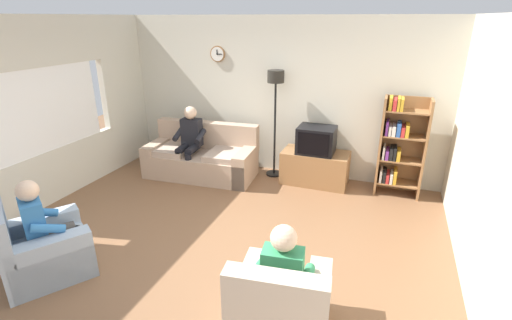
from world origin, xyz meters
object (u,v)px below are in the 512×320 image
object	(u,v)px
bookshelf	(399,145)
armchair_near_bookshelf	(281,309)
floor_lamp	(275,95)
person_in_right_armchair	(284,273)
tv_stand	(315,168)
person_on_couch	(189,138)
couch	(202,158)
tv	(316,140)
armchair_near_window	(41,251)
person_in_left_armchair	(45,223)

from	to	relation	value
bookshelf	armchair_near_bookshelf	world-z (taller)	bookshelf
floor_lamp	person_in_right_armchair	xyz separation A→B (m)	(1.16, -3.36, -0.85)
tv_stand	person_on_couch	xyz separation A→B (m)	(-2.12, -0.47, 0.42)
couch	tv	xyz separation A→B (m)	(1.96, 0.33, 0.46)
tv_stand	tv	world-z (taller)	tv
armchair_near_window	armchair_near_bookshelf	world-z (taller)	same
couch	person_in_left_armchair	size ratio (longest dim) A/B	1.75
floor_lamp	person_in_left_armchair	distance (m)	3.84
armchair_near_window	person_in_right_armchair	world-z (taller)	person_in_right_armchair
couch	bookshelf	distance (m)	3.30
tv	person_on_couch	bearing A→B (deg)	-168.23
floor_lamp	armchair_near_window	world-z (taller)	floor_lamp
tv_stand	bookshelf	world-z (taller)	bookshelf
person_in_right_armchair	person_on_couch	bearing A→B (deg)	132.10
bookshelf	armchair_near_bookshelf	distance (m)	3.56
bookshelf	armchair_near_bookshelf	bearing A→B (deg)	-104.09
tv_stand	tv	distance (m)	0.50
couch	bookshelf	world-z (taller)	bookshelf
person_in_left_armchair	armchair_near_bookshelf	bearing A→B (deg)	0.01
tv	bookshelf	world-z (taller)	bookshelf
couch	tv_stand	bearing A→B (deg)	10.28
person_in_left_armchair	person_in_right_armchair	world-z (taller)	same
person_on_couch	person_in_right_armchair	xyz separation A→B (m)	(2.52, -2.79, -0.09)
couch	floor_lamp	xyz separation A→B (m)	(1.21, 0.46, 1.14)
tv	floor_lamp	world-z (taller)	floor_lamp
tv	floor_lamp	distance (m)	1.02
couch	tv	distance (m)	2.05
floor_lamp	person_in_right_armchair	bearing A→B (deg)	-70.98
bookshelf	person_on_couch	world-z (taller)	bookshelf
bookshelf	person_in_left_armchair	world-z (taller)	bookshelf
armchair_near_bookshelf	person_on_couch	size ratio (longest dim) A/B	0.78
bookshelf	armchair_near_bookshelf	xyz separation A→B (m)	(-0.86, -3.42, -0.52)
person_in_left_armchair	armchair_near_window	bearing A→B (deg)	-123.71
tv	bookshelf	distance (m)	1.27
armchair_near_window	person_on_couch	xyz separation A→B (m)	(0.16, 2.96, 0.41)
tv	armchair_near_bookshelf	distance (m)	3.38
armchair_near_bookshelf	person_in_right_armchair	distance (m)	0.33
person_in_left_armchair	floor_lamp	bearing A→B (deg)	66.79
tv	person_on_couch	size ratio (longest dim) A/B	0.48
armchair_near_window	person_on_couch	world-z (taller)	person_on_couch
tv_stand	person_in_left_armchair	xyz separation A→B (m)	(-2.23, -3.35, 0.33)
tv_stand	person_on_couch	world-z (taller)	person_on_couch
armchair_near_bookshelf	person_on_couch	xyz separation A→B (m)	(-2.53, 2.88, 0.41)
tv_stand	armchair_near_window	xyz separation A→B (m)	(-2.28, -3.42, 0.01)
armchair_near_window	person_on_couch	bearing A→B (deg)	86.88
person_in_left_armchair	person_on_couch	bearing A→B (deg)	87.78
bookshelf	person_in_right_armchair	distance (m)	3.44
tv	bookshelf	bearing A→B (deg)	4.21
couch	armchair_near_window	size ratio (longest dim) A/B	1.66
couch	tv	world-z (taller)	tv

